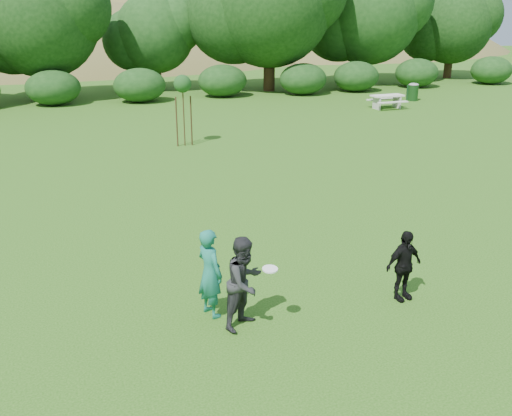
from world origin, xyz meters
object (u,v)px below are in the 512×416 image
Objects in this scene: player_grey at (245,282)px; player_black at (404,266)px; player_teal at (210,273)px; trash_can_lidded at (413,92)px; sapling at (183,86)px; picnic_table at (387,99)px; trash_can_near at (411,93)px.

player_grey reaches higher than player_black.
player_teal is 1.19× the size of player_black.
player_grey reaches higher than trash_can_lidded.
player_teal is at bearing -101.21° from sapling.
player_black is 1.35× the size of trash_can_lidded.
trash_can_lidded is at bearing 32.78° from picnic_table.
sapling is at bearing 85.07° from player_black.
player_black reaches higher than picnic_table.
trash_can_lidded is at bearing 23.78° from sapling.
player_black is 0.78× the size of picnic_table.
player_teal is at bearing -132.02° from trash_can_lidded.
sapling is (2.66, 13.45, 1.58)m from player_teal.
trash_can_lidded is (14.70, 21.04, -0.17)m from player_black.
trash_can_near is at bearing 16.44° from player_grey.
player_black is 1.57× the size of trash_can_near.
trash_can_lidded is (-0.03, -0.20, 0.09)m from trash_can_near.
sapling is at bearing -156.22° from trash_can_lidded.
player_teal is 23.92m from picnic_table.
player_teal is at bearing 160.45° from player_black.
player_teal is 0.99× the size of player_grey.
player_teal is 27.57m from trash_can_near.
player_black is 0.50× the size of sapling.
player_grey is at bearing -160.92° from player_teal.
player_grey is at bearing -98.90° from sapling.
picnic_table is (12.63, 4.94, -1.90)m from sapling.
sapling reaches higher than trash_can_near.
player_grey reaches higher than player_teal.
player_grey is 3.18m from player_black.
trash_can_near is 3.76m from picnic_table.
trash_can_near is at bearing 46.38° from player_black.
player_black is (3.64, -0.69, -0.14)m from player_teal.
player_grey is at bearing -128.00° from picnic_table.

